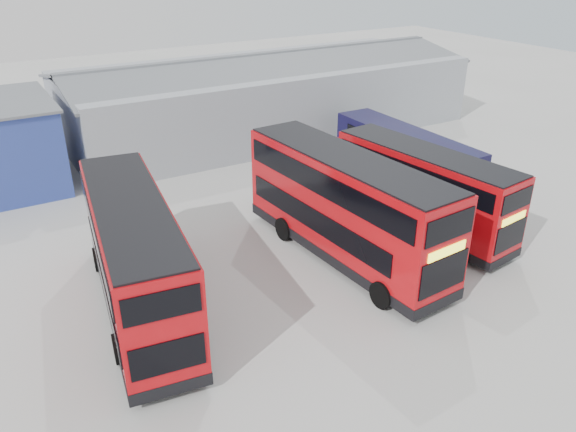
{
  "coord_description": "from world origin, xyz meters",
  "views": [
    {
      "loc": [
        -12.61,
        -17.66,
        13.23
      ],
      "look_at": [
        -0.93,
        1.9,
        2.1
      ],
      "focal_mm": 35.0,
      "sensor_mm": 36.0,
      "label": 1
    }
  ],
  "objects_px": {
    "double_decker_centre": "(345,209)",
    "maintenance_shed": "(267,96)",
    "single_decker_blue": "(404,155)",
    "double_decker_left": "(136,259)",
    "double_decker_right": "(423,191)"
  },
  "relations": [
    {
      "from": "double_decker_right",
      "to": "single_decker_blue",
      "type": "xyz_separation_m",
      "value": [
        4.0,
        5.79,
        -0.63
      ]
    },
    {
      "from": "maintenance_shed",
      "to": "double_decker_left",
      "type": "distance_m",
      "value": 24.73
    },
    {
      "from": "maintenance_shed",
      "to": "single_decker_blue",
      "type": "height_order",
      "value": "maintenance_shed"
    },
    {
      "from": "double_decker_centre",
      "to": "single_decker_blue",
      "type": "height_order",
      "value": "double_decker_centre"
    },
    {
      "from": "maintenance_shed",
      "to": "double_decker_centre",
      "type": "xyz_separation_m",
      "value": [
        -6.7,
        -19.4,
        -0.14
      ]
    },
    {
      "from": "single_decker_blue",
      "to": "maintenance_shed",
      "type": "bearing_deg",
      "value": -79.7
    },
    {
      "from": "double_decker_centre",
      "to": "single_decker_blue",
      "type": "relative_size",
      "value": 1.07
    },
    {
      "from": "maintenance_shed",
      "to": "double_decker_left",
      "type": "relative_size",
      "value": 2.68
    },
    {
      "from": "single_decker_blue",
      "to": "double_decker_left",
      "type": "bearing_deg",
      "value": 17.24
    },
    {
      "from": "double_decker_centre",
      "to": "double_decker_right",
      "type": "bearing_deg",
      "value": -0.63
    },
    {
      "from": "double_decker_centre",
      "to": "double_decker_right",
      "type": "relative_size",
      "value": 1.16
    },
    {
      "from": "double_decker_left",
      "to": "double_decker_right",
      "type": "height_order",
      "value": "double_decker_left"
    },
    {
      "from": "double_decker_centre",
      "to": "single_decker_blue",
      "type": "bearing_deg",
      "value": 30.48
    },
    {
      "from": "double_decker_centre",
      "to": "maintenance_shed",
      "type": "bearing_deg",
      "value": 67.35
    },
    {
      "from": "double_decker_left",
      "to": "single_decker_blue",
      "type": "distance_m",
      "value": 19.14
    }
  ]
}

